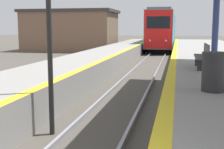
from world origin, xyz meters
TOP-DOWN VIEW (x-y plane):
  - train at (0.00, 37.43)m, footprint 2.68×21.10m
  - trash_bin at (2.70, 5.38)m, footprint 0.59×0.59m
  - bench at (2.78, 9.81)m, footprint 0.44×1.81m
  - station_building at (-9.99, 31.24)m, footprint 10.19×6.23m

SIDE VIEW (x-z plane):
  - trash_bin at x=2.70m, z-range 1.05..2.00m
  - bench at x=2.78m, z-range 1.08..2.00m
  - station_building at x=-9.99m, z-range 0.01..4.53m
  - train at x=0.00m, z-range 0.04..4.54m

